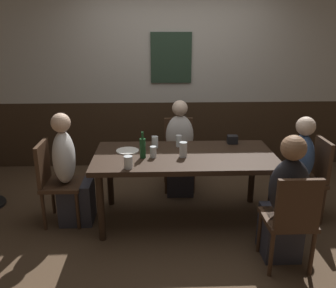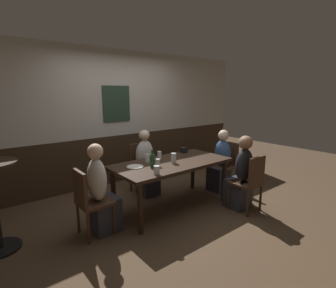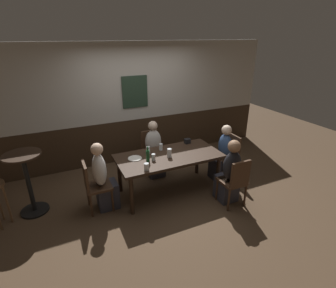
# 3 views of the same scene
# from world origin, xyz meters

# --- Properties ---
(ground_plane) EXTENTS (12.00, 12.00, 0.00)m
(ground_plane) POSITION_xyz_m (0.00, 0.00, 0.00)
(ground_plane) COLOR #4C3826
(wall_back) EXTENTS (6.40, 0.13, 2.60)m
(wall_back) POSITION_xyz_m (-0.00, 1.65, 1.30)
(wall_back) COLOR #332316
(wall_back) RESTS_ON ground_plane
(dining_table) EXTENTS (1.85, 0.90, 0.74)m
(dining_table) POSITION_xyz_m (0.00, 0.00, 0.66)
(dining_table) COLOR black
(dining_table) RESTS_ON ground_plane
(chair_head_east) EXTENTS (0.40, 0.40, 0.88)m
(chair_head_east) POSITION_xyz_m (1.34, 0.00, 0.50)
(chair_head_east) COLOR #422B1C
(chair_head_east) RESTS_ON ground_plane
(chair_mid_far) EXTENTS (0.40, 0.40, 0.88)m
(chair_mid_far) POSITION_xyz_m (0.00, 0.86, 0.50)
(chair_mid_far) COLOR #422B1C
(chair_mid_far) RESTS_ON ground_plane
(chair_head_west) EXTENTS (0.40, 0.40, 0.88)m
(chair_head_west) POSITION_xyz_m (-1.34, 0.00, 0.50)
(chair_head_west) COLOR #422B1C
(chair_head_west) RESTS_ON ground_plane
(chair_right_near) EXTENTS (0.40, 0.40, 0.88)m
(chair_right_near) POSITION_xyz_m (0.81, -0.86, 0.50)
(chair_right_near) COLOR #422B1C
(chair_right_near) RESTS_ON ground_plane
(person_head_east) EXTENTS (0.37, 0.34, 1.12)m
(person_head_east) POSITION_xyz_m (1.18, 0.00, 0.47)
(person_head_east) COLOR #2D2D38
(person_head_east) RESTS_ON ground_plane
(person_mid_far) EXTENTS (0.34, 0.37, 1.15)m
(person_mid_far) POSITION_xyz_m (-0.00, 0.70, 0.48)
(person_mid_far) COLOR #2D2D38
(person_mid_far) RESTS_ON ground_plane
(person_head_west) EXTENTS (0.37, 0.34, 1.18)m
(person_head_west) POSITION_xyz_m (-1.18, 0.00, 0.50)
(person_head_west) COLOR #2D2D38
(person_head_west) RESTS_ON ground_plane
(person_right_near) EXTENTS (0.34, 0.37, 1.16)m
(person_right_near) POSITION_xyz_m (0.81, -0.70, 0.50)
(person_right_near) COLOR #2D2D38
(person_right_near) RESTS_ON ground_plane
(pint_glass_amber) EXTENTS (0.07, 0.07, 0.11)m
(pint_glass_amber) POSITION_xyz_m (-0.32, -0.07, 0.79)
(pint_glass_amber) COLOR silver
(pint_glass_amber) RESTS_ON dining_table
(highball_clear) EXTENTS (0.07, 0.07, 0.13)m
(highball_clear) POSITION_xyz_m (-0.04, 0.26, 0.80)
(highball_clear) COLOR silver
(highball_clear) RESTS_ON dining_table
(beer_glass_half) EXTENTS (0.07, 0.07, 0.13)m
(beer_glass_half) POSITION_xyz_m (-0.30, 0.23, 0.79)
(beer_glass_half) COLOR silver
(beer_glass_half) RESTS_ON dining_table
(tumbler_water) EXTENTS (0.08, 0.08, 0.12)m
(tumbler_water) POSITION_xyz_m (-0.55, -0.35, 0.79)
(tumbler_water) COLOR silver
(tumbler_water) RESTS_ON dining_table
(beer_glass_tall) EXTENTS (0.08, 0.08, 0.15)m
(beer_glass_tall) POSITION_xyz_m (-0.02, -0.07, 0.81)
(beer_glass_tall) COLOR silver
(beer_glass_tall) RESTS_ON dining_table
(beer_bottle_green) EXTENTS (0.06, 0.06, 0.27)m
(beer_bottle_green) POSITION_xyz_m (-0.42, -0.08, 0.85)
(beer_bottle_green) COLOR #194723
(beer_bottle_green) RESTS_ON dining_table
(plate_white_large) EXTENTS (0.24, 0.24, 0.01)m
(plate_white_large) POSITION_xyz_m (-0.59, 0.12, 0.75)
(plate_white_large) COLOR white
(plate_white_large) RESTS_ON dining_table
(condiment_caddy) EXTENTS (0.11, 0.09, 0.09)m
(condiment_caddy) POSITION_xyz_m (0.56, 0.34, 0.79)
(condiment_caddy) COLOR black
(condiment_caddy) RESTS_ON dining_table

